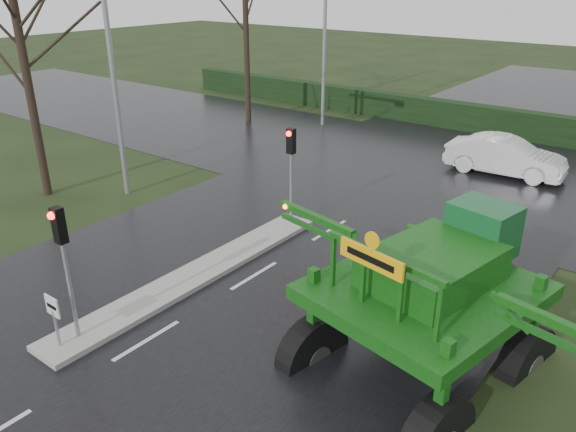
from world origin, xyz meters
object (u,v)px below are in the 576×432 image
Objects in this scene: traffic_signal_mid at (291,156)px; crop_sprayer at (321,266)px; street_light_left_far at (330,17)px; white_sedan at (502,174)px; keep_left_sign at (54,313)px; street_light_left_near at (114,40)px; traffic_signal_near at (62,246)px.

crop_sprayer reaches higher than traffic_signal_mid.
street_light_left_far is 1.18× the size of crop_sprayer.
street_light_left_far is 12.75m from white_sedan.
keep_left_sign is 11.32m from street_light_left_near.
keep_left_sign is at bearing -47.41° from street_light_left_near.
keep_left_sign is 0.14× the size of street_light_left_near.
white_sedan is (4.10, 18.60, -2.59)m from traffic_signal_near.
street_light_left_far is 2.00× the size of white_sedan.
white_sedan is at bearing -12.35° from street_light_left_far.
traffic_signal_near is at bearing -45.47° from street_light_left_near.
white_sedan is (4.10, 10.10, -2.59)m from traffic_signal_mid.
street_light_left_near is 1.00× the size of street_light_left_far.
street_light_left_far is at bearing 134.66° from crop_sprayer.
traffic_signal_mid is at bearing -61.14° from street_light_left_far.
crop_sprayer is at bearing 179.46° from white_sedan.
crop_sprayer is at bearing 33.88° from traffic_signal_near.
crop_sprayer is at bearing 37.71° from keep_left_sign.
traffic_signal_near is 22.37m from street_light_left_far.
street_light_left_far is at bearing 74.35° from white_sedan.
traffic_signal_near is 0.35× the size of street_light_left_near.
white_sedan is (11.00, 11.59, -5.99)m from street_light_left_near.
street_light_left_near is 14.00m from street_light_left_far.
traffic_signal_near is 5.84m from crop_sprayer.
keep_left_sign is at bearing -90.00° from traffic_signal_near.
crop_sprayer is (11.74, -3.76, -3.71)m from street_light_left_near.
traffic_signal_mid is at bearing 154.59° from white_sedan.
white_sedan is at bearing 46.51° from street_light_left_near.
street_light_left_near is 2.00× the size of white_sedan.
street_light_left_far is at bearing 107.78° from keep_left_sign.
traffic_signal_mid is 14.68m from street_light_left_far.
traffic_signal_near is 19.22m from white_sedan.
crop_sprayer is at bearing -17.74° from street_light_left_near.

